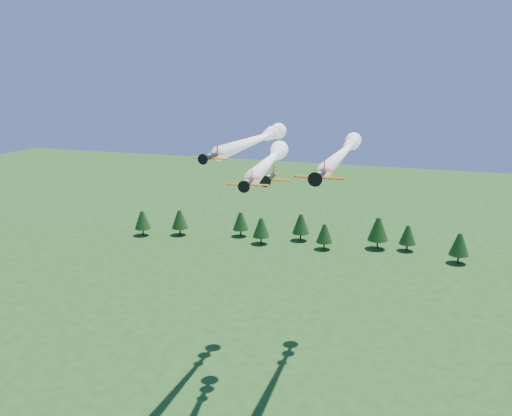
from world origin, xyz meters
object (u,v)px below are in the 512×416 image
(plane_lead, at_px, (271,159))
(plane_slot, at_px, (270,177))
(plane_right, at_px, (345,151))
(plane_left, at_px, (258,139))

(plane_lead, bearing_deg, plane_slot, -82.94)
(plane_lead, xyz_separation_m, plane_right, (10.94, 16.18, -0.14))
(plane_right, bearing_deg, plane_left, -168.35)
(plane_left, bearing_deg, plane_lead, -61.39)
(plane_left, xyz_separation_m, plane_slot, (9.12, -20.34, -4.03))
(plane_lead, height_order, plane_right, plane_lead)
(plane_left, height_order, plane_slot, plane_left)
(plane_slot, bearing_deg, plane_right, 65.31)
(plane_lead, height_order, plane_slot, plane_lead)
(plane_lead, distance_m, plane_slot, 9.14)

